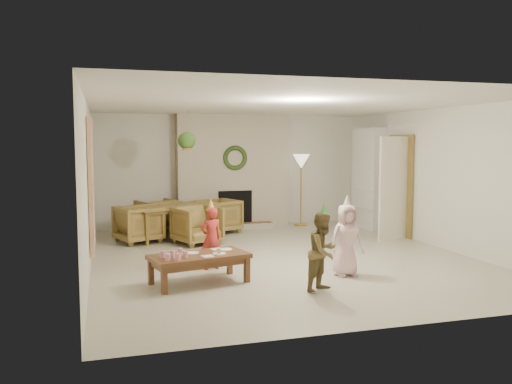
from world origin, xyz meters
name	(u,v)px	position (x,y,z in m)	size (l,w,h in m)	color
floor	(280,257)	(0.00, 0.00, 0.00)	(7.00, 7.00, 0.00)	#B7B29E
ceiling	(281,104)	(0.00, 0.00, 2.50)	(7.00, 7.00, 0.00)	white
wall_back	(231,171)	(0.00, 3.50, 1.25)	(7.00, 7.00, 0.00)	silver
wall_front	(393,206)	(0.00, -3.50, 1.25)	(7.00, 7.00, 0.00)	silver
wall_left	(88,186)	(-3.00, 0.00, 1.25)	(7.00, 7.00, 0.00)	silver
wall_right	(439,178)	(3.00, 0.00, 1.25)	(7.00, 7.00, 0.00)	silver
fireplace_mass	(233,171)	(0.00, 3.30, 1.25)	(2.50, 0.40, 2.50)	#5B3218
fireplace_hearth	(237,226)	(0.00, 2.95, 0.06)	(1.60, 0.30, 0.12)	brown
fireplace_firebox	(235,208)	(0.00, 3.12, 0.45)	(0.75, 0.12, 0.75)	black
fireplace_wreath	(235,158)	(0.00, 3.07, 1.55)	(0.54, 0.54, 0.10)	#223D17
floor_lamp_base	(301,225)	(1.52, 3.00, 0.02)	(0.30, 0.30, 0.03)	gold
floor_lamp_post	(301,192)	(1.52, 3.00, 0.76)	(0.03, 0.03, 1.46)	gold
floor_lamp_shade	(301,161)	(1.52, 3.00, 1.46)	(0.39, 0.39, 0.32)	beige
bookshelf_carcass	(369,178)	(2.84, 2.30, 1.10)	(0.30, 1.00, 2.20)	white
bookshelf_shelf_a	(367,208)	(2.82, 2.30, 0.45)	(0.30, 0.92, 0.03)	white
bookshelf_shelf_b	(368,190)	(2.82, 2.30, 0.85)	(0.30, 0.92, 0.03)	white
bookshelf_shelf_c	(368,171)	(2.82, 2.30, 1.25)	(0.30, 0.92, 0.03)	white
bookshelf_shelf_d	(368,153)	(2.82, 2.30, 1.65)	(0.30, 0.92, 0.03)	white
books_row_lower	(370,202)	(2.80, 2.15, 0.59)	(0.20, 0.40, 0.24)	red
books_row_mid	(366,183)	(2.80, 2.35, 0.99)	(0.20, 0.44, 0.24)	#295298
books_row_upper	(370,166)	(2.80, 2.20, 1.38)	(0.20, 0.36, 0.22)	#AD8525
door_frame	(400,186)	(2.96, 1.20, 1.02)	(0.05, 0.86, 2.04)	olive
door_leaf	(394,189)	(2.58, 0.82, 1.00)	(0.05, 0.80, 2.00)	beige
curtain_panel	(91,185)	(-2.96, 0.20, 1.25)	(0.06, 1.20, 2.00)	beige
dining_table	(176,222)	(-1.42, 2.22, 0.32)	(1.81, 1.01, 0.64)	olive
dining_chair_near	(197,225)	(-1.12, 1.48, 0.35)	(0.75, 0.77, 0.70)	olive
dining_chair_far	(158,216)	(-1.71, 2.96, 0.35)	(0.75, 0.77, 0.70)	olive
dining_chair_left	(139,224)	(-2.16, 1.93, 0.35)	(0.75, 0.77, 0.70)	olive
dining_chair_right	(218,216)	(-0.49, 2.59, 0.35)	(0.75, 0.77, 0.70)	olive
hanging_plant_cord	(187,128)	(-1.30, 1.50, 2.15)	(0.01, 0.01, 0.70)	tan
hanging_plant_pot	(187,147)	(-1.30, 1.50, 1.80)	(0.16, 0.16, 0.12)	#A56135
hanging_plant_foliage	(187,141)	(-1.30, 1.50, 1.92)	(0.32, 0.32, 0.32)	#274A18
coffee_table_top	(199,256)	(-1.58, -1.26, 0.37)	(1.29, 0.64, 0.06)	brown
coffee_table_apron	(199,262)	(-1.58, -1.26, 0.30)	(1.19, 0.55, 0.08)	brown
coffee_leg_fl	(164,281)	(-2.09, -1.65, 0.17)	(0.07, 0.07, 0.34)	brown
coffee_leg_fr	(247,270)	(-0.95, -1.39, 0.17)	(0.07, 0.07, 0.34)	brown
coffee_leg_bl	(151,272)	(-2.21, -1.14, 0.17)	(0.07, 0.07, 0.34)	brown
coffee_leg_br	(230,262)	(-1.07, -0.88, 0.17)	(0.07, 0.07, 0.34)	brown
cup_a	(167,257)	(-2.03, -1.52, 0.44)	(0.07, 0.07, 0.09)	white
cup_b	(162,254)	(-2.07, -1.33, 0.44)	(0.07, 0.07, 0.09)	white
cup_c	(178,257)	(-1.90, -1.54, 0.44)	(0.07, 0.07, 0.09)	white
cup_d	(172,254)	(-1.94, -1.35, 0.44)	(0.07, 0.07, 0.09)	white
cup_e	(186,254)	(-1.78, -1.43, 0.44)	(0.07, 0.07, 0.09)	white
cup_f	(180,252)	(-1.83, -1.24, 0.44)	(0.07, 0.07, 0.09)	white
plate_a	(192,253)	(-1.65, -1.16, 0.40)	(0.18, 0.18, 0.01)	white
plate_b	(219,253)	(-1.31, -1.30, 0.40)	(0.18, 0.18, 0.01)	white
plate_c	(226,249)	(-1.16, -1.07, 0.40)	(0.18, 0.18, 0.01)	white
food_scoop	(219,251)	(-1.31, -1.30, 0.44)	(0.07, 0.07, 0.07)	tan
napkin_left	(208,256)	(-1.49, -1.43, 0.40)	(0.15, 0.15, 0.01)	#FFBBC5
napkin_right	(217,249)	(-1.28, -1.01, 0.40)	(0.15, 0.15, 0.01)	#FFBBC5
child_red	(211,238)	(-1.26, -0.52, 0.47)	(0.34, 0.22, 0.94)	#AE2B25
party_hat_red	(211,204)	(-1.26, -0.52, 0.97)	(0.13, 0.13, 0.18)	#D5CB47
child_plaid	(323,251)	(-0.12, -2.04, 0.51)	(0.49, 0.38, 1.01)	brown
party_hat_plaid	(324,209)	(-0.12, -2.04, 1.05)	(0.12, 0.12, 0.17)	green
child_pink	(347,240)	(0.51, -1.42, 0.51)	(0.50, 0.33, 1.02)	beige
party_hat_pink	(347,201)	(0.51, -1.42, 1.07)	(0.13, 0.13, 0.18)	silver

